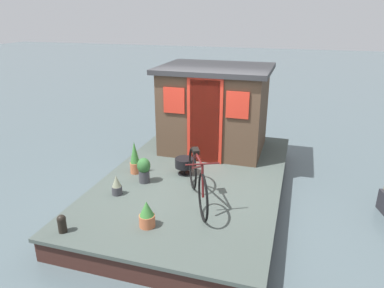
# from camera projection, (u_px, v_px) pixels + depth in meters

# --- Properties ---
(ground_plane) EXTENTS (60.00, 60.00, 0.00)m
(ground_plane) POSITION_uv_depth(u_px,v_px,m) (195.00, 194.00, 6.87)
(ground_plane) COLOR #4C5B60
(houseboat_deck) EXTENTS (5.21, 3.20, 0.40)m
(houseboat_deck) POSITION_uv_depth(u_px,v_px,m) (195.00, 184.00, 6.80)
(houseboat_deck) COLOR #424C47
(houseboat_deck) RESTS_ON ground_plane
(houseboat_cabin) EXTENTS (1.86, 2.32, 1.84)m
(houseboat_cabin) POSITION_uv_depth(u_px,v_px,m) (215.00, 108.00, 7.74)
(houseboat_cabin) COLOR #4C3828
(houseboat_cabin) RESTS_ON houseboat_deck
(bicycle) EXTENTS (1.60, 0.81, 0.87)m
(bicycle) POSITION_uv_depth(u_px,v_px,m) (197.00, 179.00, 5.65)
(bicycle) COLOR black
(bicycle) RESTS_ON houseboat_deck
(potted_plant_ivy) EXTENTS (0.20, 0.20, 0.63)m
(potted_plant_ivy) POSITION_uv_depth(u_px,v_px,m) (135.00, 158.00, 6.72)
(potted_plant_ivy) COLOR #B2603D
(potted_plant_ivy) RESTS_ON houseboat_deck
(potted_plant_geranium) EXTENTS (0.17, 0.17, 0.34)m
(potted_plant_geranium) POSITION_uv_depth(u_px,v_px,m) (117.00, 186.00, 5.97)
(potted_plant_geranium) COLOR #38383D
(potted_plant_geranium) RESTS_ON houseboat_deck
(potted_plant_basil) EXTENTS (0.24, 0.24, 0.47)m
(potted_plant_basil) POSITION_uv_depth(u_px,v_px,m) (144.00, 169.00, 6.37)
(potted_plant_basil) COLOR #38383D
(potted_plant_basil) RESTS_ON houseboat_deck
(potted_plant_rosemary) EXTENTS (0.23, 0.23, 0.40)m
(potted_plant_rosemary) POSITION_uv_depth(u_px,v_px,m) (147.00, 215.00, 5.06)
(potted_plant_rosemary) COLOR #B2603D
(potted_plant_rosemary) RESTS_ON houseboat_deck
(charcoal_grill) EXTENTS (0.35, 0.35, 0.32)m
(charcoal_grill) POSITION_uv_depth(u_px,v_px,m) (184.00, 163.00, 6.71)
(charcoal_grill) COLOR black
(charcoal_grill) RESTS_ON houseboat_deck
(mooring_bollard) EXTENTS (0.13, 0.13, 0.27)m
(mooring_bollard) POSITION_uv_depth(u_px,v_px,m) (62.00, 223.00, 4.95)
(mooring_bollard) COLOR black
(mooring_bollard) RESTS_ON houseboat_deck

